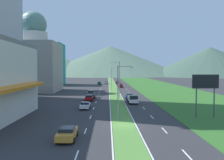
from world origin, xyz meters
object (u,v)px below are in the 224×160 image
Objects in this scene: street_lamp_mid at (118,77)px; car_5 at (89,98)px; car_6 at (106,83)px; car_1 at (119,84)px; car_0 at (118,82)px; car_2 at (67,133)px; car_8 at (129,97)px; car_7 at (121,86)px; pickup_truck_1 at (91,94)px; car_3 at (85,105)px; billboard_roadside at (206,85)px; pickup_truck_0 at (133,99)px; street_lamp_near at (120,88)px; street_lamp_far at (112,77)px; car_4 at (99,83)px.

street_lamp_mid is 10.31m from car_5.
car_1 is at bearing -149.58° from car_6.
car_0 reaches higher than car_2.
car_8 reaches higher than car_2.
car_7 is 0.79× the size of pickup_truck_1.
street_lamp_mid is 19.22m from car_3.
car_6 is (-16.76, 87.83, -4.68)m from billboard_roadside.
car_3 reaches higher than car_1.
car_2 is 0.81× the size of pickup_truck_1.
billboard_roadside is 1.58× the size of car_6.
pickup_truck_1 is at bearing 176.52° from car_6.
pickup_truck_1 reaches higher than car_2.
pickup_truck_0 is at bearing 0.21° from car_7.
car_2 is at bearing -121.79° from street_lamp_near.
car_0 is 6.74m from car_6.
car_2 is at bearing -7.72° from car_7.
car_6 is at bearing -2.08° from car_2.
car_2 is 1.07× the size of car_8.
billboard_roadside is at bearing -113.82° from car_3.
pickup_truck_0 is (6.76, -71.63, 0.25)m from car_6.
car_7 is at bearing -0.28° from car_1.
car_5 is (-0.18, 12.10, 0.04)m from car_3.
car_7 is (-10.18, 63.76, -4.65)m from billboard_roadside.
car_8 is at bearing -16.46° from car_2.
street_lamp_far is at bearing -9.37° from car_1.
pickup_truck_0 reaches higher than car_4.
car_3 is (-7.40, -17.02, -5.00)m from street_lamp_mid.
car_3 is at bearing -8.58° from car_1.
street_lamp_near is 23.23m from car_5.
car_3 is (-20.32, 8.97, -4.68)m from billboard_roadside.
car_8 is at bearing -174.21° from car_6.
car_1 is at bearing 97.54° from billboard_roadside.
car_0 is at bearing -9.09° from pickup_truck_1.
car_5 reaches higher than car_2.
street_lamp_near is 0.99× the size of street_lamp_far.
car_1 is 53.37m from car_8.
car_1 is 1.00× the size of car_6.
car_5 reaches higher than car_7.
street_lamp_mid is at bearing -176.44° from car_6.
billboard_roadside is at bearing 6.58° from car_0.
street_lamp_mid is 58.97m from car_4.
car_2 is (-6.44, -10.39, -4.15)m from street_lamp_near.
car_3 is (0.03, 20.18, -0.03)m from car_2.
car_7 is at bearing -15.63° from pickup_truck_1.
car_3 is 78.94m from car_6.
pickup_truck_1 is (-10.34, -49.49, 0.27)m from car_1.
street_lamp_mid is at bearing -136.33° from car_8.
car_8 reaches higher than car_1.
pickup_truck_0 is at bearing 0.30° from car_0.
billboard_roadside is 86.82m from car_4.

